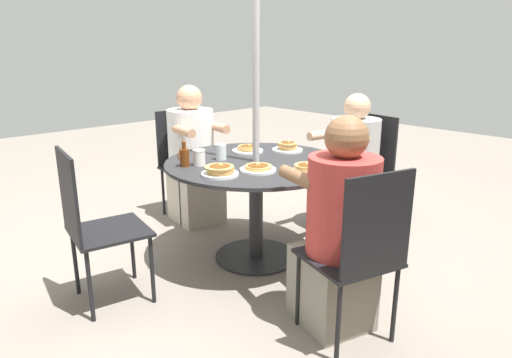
{
  "coord_description": "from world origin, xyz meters",
  "views": [
    {
      "loc": [
        2.04,
        2.17,
        1.45
      ],
      "look_at": [
        0.0,
        0.0,
        0.58
      ],
      "focal_mm": 32.0,
      "sensor_mm": 36.0,
      "label": 1
    }
  ],
  "objects": [
    {
      "name": "ground_plane",
      "position": [
        0.0,
        0.0,
        0.0
      ],
      "size": [
        12.0,
        12.0,
        0.0
      ],
      "primitive_type": "plane",
      "color": "gray"
    },
    {
      "name": "patio_table",
      "position": [
        0.0,
        0.0,
        0.57
      ],
      "size": [
        1.22,
        1.22,
        0.71
      ],
      "color": "#28282B",
      "rests_on": "ground"
    },
    {
      "name": "umbrella_pole",
      "position": [
        0.0,
        0.0,
        1.17
      ],
      "size": [
        0.05,
        0.05,
        2.34
      ],
      "primitive_type": "cylinder",
      "color": "#ADADB2",
      "rests_on": "ground"
    },
    {
      "name": "patio_chair_north",
      "position": [
        -0.15,
        -1.08,
        0.52
      ],
      "size": [
        0.46,
        0.46,
        0.92
      ],
      "rotation": [
        0.0,
        0.0,
        -0.14
      ],
      "color": "black",
      "rests_on": "ground"
    },
    {
      "name": "diner_north",
      "position": [
        -0.13,
        -0.91,
        0.52
      ],
      "size": [
        0.43,
        0.54,
        1.15
      ],
      "rotation": [
        0.0,
        0.0,
        -0.14
      ],
      "color": "beige",
      "rests_on": "ground"
    },
    {
      "name": "patio_chair_east",
      "position": [
        1.08,
        -0.19,
        0.52
      ],
      "size": [
        0.48,
        0.48,
        0.92
      ],
      "rotation": [
        0.0,
        0.0,
        1.39
      ],
      "color": "black",
      "rests_on": "ground"
    },
    {
      "name": "patio_chair_south",
      "position": [
        0.3,
        1.05,
        0.52
      ],
      "size": [
        0.51,
        0.51,
        0.92
      ],
      "rotation": [
        0.0,
        0.0,
        -3.42
      ],
      "color": "black",
      "rests_on": "ground"
    },
    {
      "name": "diner_south",
      "position": [
        0.26,
        0.88,
        0.52
      ],
      "size": [
        0.47,
        0.55,
        1.14
      ],
      "rotation": [
        0.0,
        0.0,
        -3.42
      ],
      "color": "gray",
      "rests_on": "ground"
    },
    {
      "name": "patio_chair_west",
      "position": [
        -1.08,
        0.17,
        0.52
      ],
      "size": [
        0.47,
        0.47,
        0.92
      ],
      "rotation": [
        0.0,
        0.0,
        -1.72
      ],
      "color": "black",
      "rests_on": "ground"
    },
    {
      "name": "diner_west",
      "position": [
        -0.91,
        0.14,
        0.49
      ],
      "size": [
        0.56,
        0.44,
        1.11
      ],
      "rotation": [
        0.0,
        0.0,
        -1.72
      ],
      "color": "slate",
      "rests_on": "ground"
    },
    {
      "name": "pancake_plate_a",
      "position": [
        0.17,
        0.19,
        0.72
      ],
      "size": [
        0.23,
        0.23,
        0.05
      ],
      "color": "white",
      "rests_on": "patio_table"
    },
    {
      "name": "pancake_plate_b",
      "position": [
        -0.14,
        -0.24,
        0.73
      ],
      "size": [
        0.23,
        0.23,
        0.06
      ],
      "color": "white",
      "rests_on": "patio_table"
    },
    {
      "name": "pancake_plate_c",
      "position": [
        0.4,
        0.11,
        0.73
      ],
      "size": [
        0.23,
        0.23,
        0.07
      ],
      "color": "white",
      "rests_on": "patio_table"
    },
    {
      "name": "pancake_plate_d",
      "position": [
        -0.38,
        -0.06,
        0.73
      ],
      "size": [
        0.23,
        0.23,
        0.08
      ],
      "color": "white",
      "rests_on": "patio_table"
    },
    {
      "name": "pancake_plate_e",
      "position": [
        -0.01,
        0.44,
        0.73
      ],
      "size": [
        0.23,
        0.23,
        0.07
      ],
      "color": "white",
      "rests_on": "patio_table"
    },
    {
      "name": "syrup_bottle",
      "position": [
        0.43,
        -0.22,
        0.77
      ],
      "size": [
        0.09,
        0.06,
        0.16
      ],
      "color": "#602D0F",
      "rests_on": "patio_table"
    },
    {
      "name": "coffee_cup",
      "position": [
        0.34,
        -0.17,
        0.76
      ],
      "size": [
        0.08,
        0.08,
        0.1
      ],
      "color": "white",
      "rests_on": "patio_table"
    },
    {
      "name": "drinking_glass_a",
      "position": [
        0.14,
        -0.2,
        0.76
      ],
      "size": [
        0.07,
        0.07,
        0.11
      ],
      "primitive_type": "cylinder",
      "color": "silver",
      "rests_on": "patio_table"
    }
  ]
}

